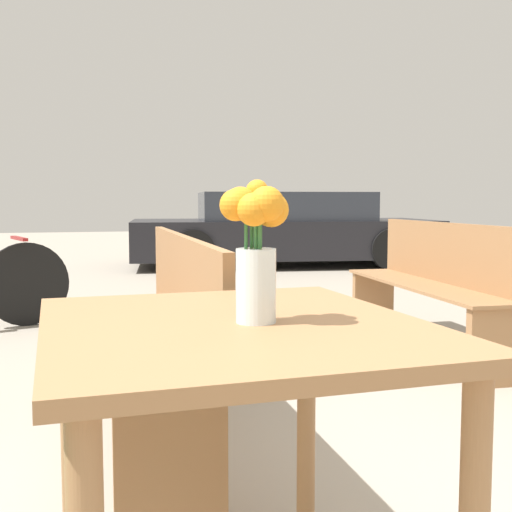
# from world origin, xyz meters

# --- Properties ---
(table_front) EXTENTS (0.76, 0.87, 0.75)m
(table_front) POSITION_xyz_m (0.00, 0.00, 0.63)
(table_front) COLOR #9E7047
(table_front) RESTS_ON ground_plane
(flower_vase) EXTENTS (0.14, 0.13, 0.28)m
(flower_vase) POSITION_xyz_m (0.04, -0.03, 0.91)
(flower_vase) COLOR silver
(flower_vase) RESTS_ON table_front
(bench_near) EXTENTS (0.40, 1.88, 0.85)m
(bench_near) POSITION_xyz_m (0.05, 1.43, 0.47)
(bench_near) COLOR #9E7047
(bench_near) RESTS_ON ground_plane
(bench_middle) EXTENTS (0.48, 1.84, 0.85)m
(bench_middle) POSITION_xyz_m (1.98, 2.50, 0.47)
(bench_middle) COLOR #9E7047
(bench_middle) RESTS_ON ground_plane
(parked_car) EXTENTS (4.79, 2.46, 1.12)m
(parked_car) POSITION_xyz_m (2.80, 8.19, 0.55)
(parked_car) COLOR black
(parked_car) RESTS_ON ground_plane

